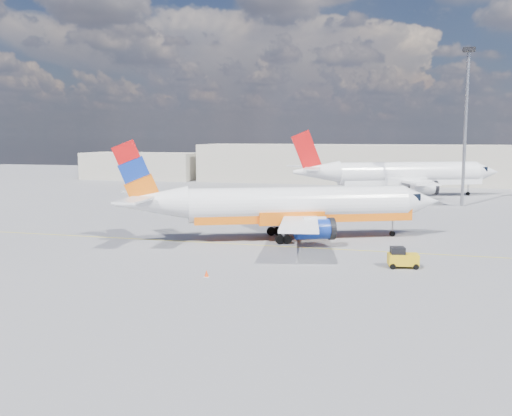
% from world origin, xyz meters
% --- Properties ---
extents(ground, '(240.00, 240.00, 0.00)m').
position_xyz_m(ground, '(0.00, 0.00, 0.00)').
color(ground, slate).
rests_on(ground, ground).
extents(taxi_line, '(70.00, 0.15, 0.01)m').
position_xyz_m(taxi_line, '(0.00, 3.00, 0.01)').
color(taxi_line, yellow).
rests_on(taxi_line, ground).
extents(terminal_main, '(70.00, 14.00, 8.00)m').
position_xyz_m(terminal_main, '(5.00, 75.00, 4.00)').
color(terminal_main, beige).
rests_on(terminal_main, ground).
extents(terminal_annex, '(26.00, 10.00, 6.00)m').
position_xyz_m(terminal_annex, '(-45.00, 72.00, 3.00)').
color(terminal_annex, beige).
rests_on(terminal_annex, ground).
extents(main_jet, '(31.70, 23.87, 9.77)m').
position_xyz_m(main_jet, '(3.00, 6.64, 3.26)').
color(main_jet, white).
rests_on(main_jet, ground).
extents(second_jet, '(35.16, 26.44, 10.87)m').
position_xyz_m(second_jet, '(13.07, 49.00, 3.62)').
color(second_jet, white).
rests_on(second_jet, ground).
extents(gse_tug, '(2.45, 1.78, 1.61)m').
position_xyz_m(gse_tug, '(13.88, -2.79, 0.76)').
color(gse_tug, black).
rests_on(gse_tug, ground).
extents(traffic_cone, '(0.36, 0.36, 0.51)m').
position_xyz_m(traffic_cone, '(0.40, -9.37, 0.25)').
color(traffic_cone, white).
rests_on(traffic_cone, ground).
extents(floodlight_mast, '(1.61, 1.61, 21.99)m').
position_xyz_m(floodlight_mast, '(21.62, 38.41, 13.18)').
color(floodlight_mast, '#93939A').
rests_on(floodlight_mast, ground).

